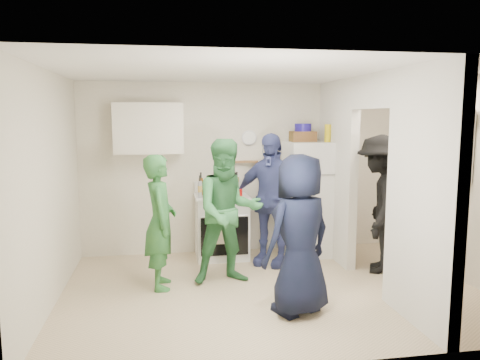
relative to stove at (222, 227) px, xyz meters
name	(u,v)px	position (x,y,z in m)	size (l,w,h in m)	color
floor	(271,290)	(0.41, -1.37, -0.45)	(4.80, 4.80, 0.00)	beige
wall_back	(245,168)	(0.41, 0.33, 0.80)	(4.80, 4.80, 0.00)	silver
wall_front	(323,215)	(0.41, -3.07, 0.80)	(4.80, 4.80, 0.00)	silver
wall_left	(50,189)	(-1.99, -1.37, 0.80)	(3.40, 3.40, 0.00)	silver
wall_right	(464,179)	(2.81, -1.37, 0.80)	(3.40, 3.40, 0.00)	silver
ceiling	(273,72)	(0.41, -1.37, 2.05)	(4.80, 4.80, 0.00)	white
partition_pier_back	(337,171)	(1.61, -0.27, 0.80)	(0.12, 1.20, 2.50)	silver
partition_pier_front	(422,197)	(1.61, -2.47, 0.80)	(0.12, 1.20, 2.50)	silver
partition_header	(375,91)	(1.61, -1.37, 1.85)	(0.12, 1.00, 0.40)	silver
stove	(222,227)	(0.00, 0.00, 0.00)	(0.75, 0.63, 0.90)	white
upper_cabinet	(149,128)	(-0.99, 0.15, 1.40)	(0.95, 0.34, 0.70)	silver
fridge	(309,198)	(1.29, -0.03, 0.38)	(0.68, 0.66, 1.65)	white
wicker_basket	(303,136)	(1.19, 0.02, 1.28)	(0.35, 0.25, 0.15)	brown
blue_bowl	(303,127)	(1.19, 0.02, 1.41)	(0.24, 0.24, 0.11)	navy
yellow_cup_stack_top	(328,133)	(1.51, -0.13, 1.33)	(0.09, 0.09, 0.25)	yellow
wall_clock	(249,138)	(0.46, 0.31, 1.25)	(0.22, 0.22, 0.03)	white
spice_shelf	(246,162)	(0.41, 0.28, 0.90)	(0.35, 0.08, 0.03)	olive
nook_window	(454,146)	(2.79, -1.17, 1.20)	(0.03, 0.70, 0.80)	black
nook_window_frame	(453,146)	(2.77, -1.17, 1.20)	(0.04, 0.76, 0.86)	white
nook_valance	(453,117)	(2.75, -1.17, 1.55)	(0.04, 0.82, 0.18)	white
yellow_cup_stack_stove	(215,190)	(-0.12, -0.22, 0.57)	(0.09, 0.09, 0.25)	#D0DC12
red_cup	(239,193)	(0.22, -0.20, 0.51)	(0.09, 0.09, 0.12)	red
person_green_left	(160,222)	(-0.86, -1.06, 0.34)	(0.58, 0.38, 1.58)	#377A31
person_green_center	(228,212)	(-0.05, -1.02, 0.43)	(0.85, 0.66, 1.75)	#3C8949
person_denim	(270,200)	(0.61, -0.42, 0.45)	(1.05, 0.44, 1.80)	navy
person_navy	(299,235)	(0.53, -2.04, 0.37)	(0.80, 0.52, 1.65)	black
person_nook	(380,204)	(1.94, -0.92, 0.44)	(1.15, 0.66, 1.78)	black
bottle_a	(201,184)	(-0.28, 0.11, 0.61)	(0.06, 0.06, 0.33)	brown
bottle_b	(209,187)	(-0.18, -0.07, 0.59)	(0.07, 0.07, 0.29)	#284918
bottle_c	(214,185)	(-0.09, 0.14, 0.58)	(0.07, 0.07, 0.27)	#999CA6
bottle_d	(224,187)	(0.02, -0.06, 0.58)	(0.06, 0.06, 0.27)	brown
bottle_e	(226,184)	(0.09, 0.19, 0.58)	(0.07, 0.07, 0.27)	#A8B0BA
bottle_f	(235,184)	(0.20, 0.01, 0.61)	(0.06, 0.06, 0.33)	black
bottle_g	(237,183)	(0.24, 0.14, 0.61)	(0.07, 0.07, 0.32)	olive
bottle_h	(200,187)	(-0.31, -0.13, 0.61)	(0.06, 0.06, 0.31)	#A6A7B1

